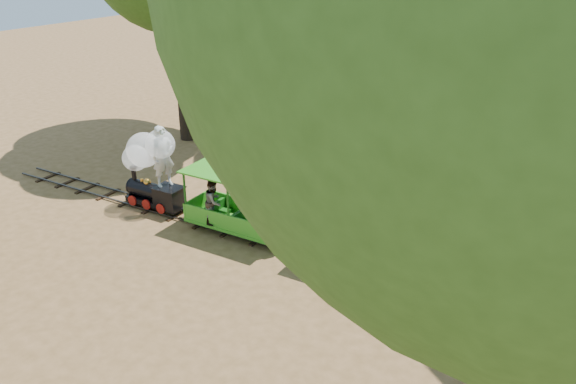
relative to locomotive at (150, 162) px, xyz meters
The scene contains 9 objects.
ground 5.24m from the locomotive, ahead, with size 90.00×90.00×0.00m, color #9D6F43.
track 5.22m from the locomotive, ahead, with size 22.00×1.00×0.10m.
locomotive is the anchor object (origin of this frame).
carriage_front 3.35m from the locomotive, ahead, with size 3.31×1.41×1.72m.
carriage_rear 7.51m from the locomotive, ahead, with size 3.31×1.35×1.72m.
fence 9.42m from the locomotive, 57.73° to the left, with size 18.10×0.10×1.00m.
shrub_west 9.28m from the locomotive, 94.83° to the left, with size 2.35×1.80×1.62m, color #2D6B1E.
shrub_mid_w 9.65m from the locomotive, 72.99° to the left, with size 3.22×2.48×2.23m, color #2D6B1E.
shrub_mid_e 11.14m from the locomotive, 56.12° to the left, with size 2.06×1.59×1.43m, color #2D6B1E.
Camera 1 is at (6.72, -11.69, 7.64)m, focal length 35.00 mm.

